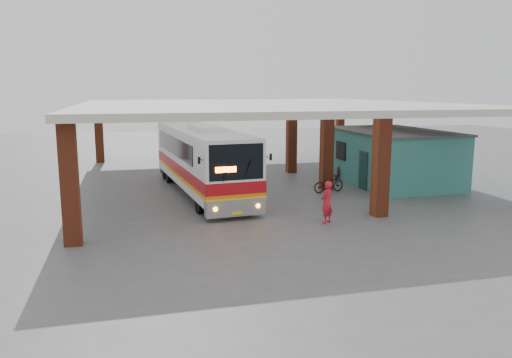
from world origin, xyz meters
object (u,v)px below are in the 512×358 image
(coach_bus, at_px, (202,159))
(motorcycle, at_px, (329,183))
(pedestrian, at_px, (327,202))
(red_chair, at_px, (336,174))

(coach_bus, xyz_separation_m, motorcycle, (6.58, -1.51, -1.33))
(motorcycle, height_order, pedestrian, pedestrian)
(coach_bus, bearing_deg, pedestrian, -65.90)
(motorcycle, bearing_deg, coach_bus, 65.67)
(coach_bus, height_order, motorcycle, coach_bus)
(pedestrian, distance_m, red_chair, 10.35)
(coach_bus, bearing_deg, red_chair, 8.30)
(motorcycle, height_order, red_chair, motorcycle)
(pedestrian, bearing_deg, coach_bus, -98.03)
(pedestrian, relative_size, red_chair, 2.30)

